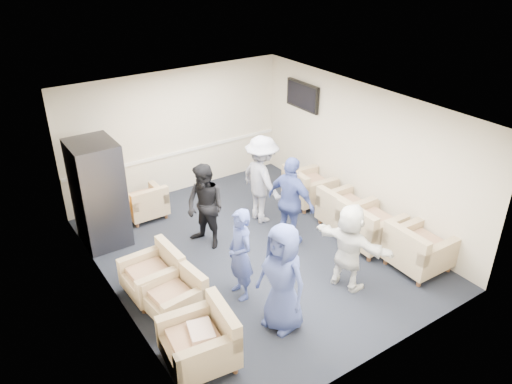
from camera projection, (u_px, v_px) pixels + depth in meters
floor at (254, 252)px, 9.04m from camera, size 6.00×6.00×0.00m
ceiling at (254, 109)px, 7.79m from camera, size 6.00×6.00×0.00m
back_wall at (176, 133)px, 10.62m from camera, size 5.00×0.02×2.70m
front_wall at (388, 276)px, 6.21m from camera, size 5.00×0.02×2.70m
left_wall at (110, 229)px, 7.18m from camera, size 0.02×6.00×2.70m
right_wall at (362, 153)px, 9.65m from camera, size 0.02×6.00×2.70m
chair_rail at (178, 153)px, 10.81m from camera, size 4.98×0.04×0.06m
tv at (302, 96)px, 10.62m from camera, size 0.10×1.00×0.58m
armchair_left_near at (203, 342)px, 6.57m from camera, size 0.98×0.98×0.71m
armchair_left_mid at (178, 297)px, 7.46m from camera, size 0.84×0.84×0.61m
armchair_left_far at (156, 275)px, 7.89m from camera, size 0.84×0.84×0.65m
armchair_right_near at (417, 251)px, 8.43m from camera, size 0.92×0.92×0.72m
armchair_right_midnear at (368, 228)px, 9.06m from camera, size 0.94×0.94×0.75m
armchair_right_midfar at (344, 211)px, 9.66m from camera, size 0.86×0.86×0.69m
armchair_right_far at (307, 188)px, 10.52m from camera, size 0.93×0.93×0.69m
armchair_corner at (146, 204)px, 10.01m from camera, size 0.77×0.77×0.61m
vending_machine at (99, 193)px, 8.94m from camera, size 0.80×0.93×1.97m
backpack at (178, 271)px, 8.13m from camera, size 0.30×0.23×0.47m
pillow at (201, 332)px, 6.49m from camera, size 0.40×0.47×0.12m
person_front_left at (282, 278)px, 6.98m from camera, size 0.70×0.92×1.69m
person_mid_left at (240, 255)px, 7.63m from camera, size 0.41×0.59×1.53m
person_back_left at (205, 207)px, 8.89m from camera, size 0.82×0.93×1.60m
person_back_right at (262, 180)px, 9.66m from camera, size 0.67×1.15×1.77m
person_mid_right at (291, 202)px, 8.92m from camera, size 0.65×1.08×1.72m
person_front_right at (349, 247)px, 7.86m from camera, size 0.81×1.45×1.49m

